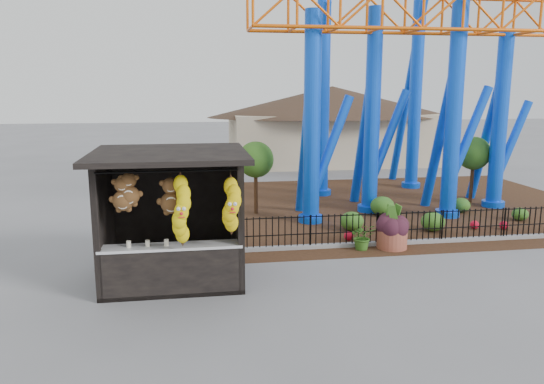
{
  "coord_description": "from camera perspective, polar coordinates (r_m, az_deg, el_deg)",
  "views": [
    {
      "loc": [
        -2.54,
        -11.22,
        4.56
      ],
      "look_at": [
        -0.55,
        1.5,
        2.0
      ],
      "focal_mm": 35.0,
      "sensor_mm": 36.0,
      "label": 1
    }
  ],
  "objects": [
    {
      "name": "pavilion",
      "position": [
        32.4,
        6.46,
        8.53
      ],
      "size": [
        15.0,
        15.0,
        4.8
      ],
      "color": "#BFAD8C",
      "rests_on": "ground"
    },
    {
      "name": "prize_booth",
      "position": [
        12.5,
        -10.74,
        -2.98
      ],
      "size": [
        3.5,
        3.4,
        3.12
      ],
      "color": "black",
      "rests_on": "ground"
    },
    {
      "name": "curb",
      "position": [
        16.28,
        15.23,
        -5.2
      ],
      "size": [
        18.0,
        0.18,
        0.12
      ],
      "primitive_type": "cube",
      "color": "gray",
      "rests_on": "ground"
    },
    {
      "name": "roller_coaster",
      "position": [
        20.98,
        13.05,
        16.11
      ],
      "size": [
        11.0,
        6.37,
        10.82
      ],
      "color": "blue",
      "rests_on": "ground"
    },
    {
      "name": "ground",
      "position": [
        12.37,
        3.64,
        -10.4
      ],
      "size": [
        120.0,
        120.0,
        0.0
      ],
      "primitive_type": "plane",
      "color": "slate",
      "rests_on": "ground"
    },
    {
      "name": "picket_fence",
      "position": [
        16.55,
        18.16,
        -3.53
      ],
      "size": [
        12.2,
        0.06,
        1.0
      ],
      "primitive_type": null,
      "color": "black",
      "rests_on": "ground"
    },
    {
      "name": "potted_plant",
      "position": [
        15.3,
        9.74,
        -4.74
      ],
      "size": [
        0.75,
        0.67,
        0.78
      ],
      "primitive_type": "imported",
      "rotation": [
        0.0,
        0.0,
        -0.09
      ],
      "color": "#1F5218",
      "rests_on": "ground"
    },
    {
      "name": "landscaping",
      "position": [
        18.69,
        14.86,
        -2.28
      ],
      "size": [
        7.01,
        3.45,
        0.68
      ],
      "color": "#2F5D1B",
      "rests_on": "mulch_bed"
    },
    {
      "name": "terracotta_planter",
      "position": [
        15.62,
        12.78,
        -4.95
      ],
      "size": [
        1.08,
        1.08,
        0.55
      ],
      "primitive_type": "cylinder",
      "rotation": [
        0.0,
        0.0,
        -0.3
      ],
      "color": "#9C4C39",
      "rests_on": "ground"
    },
    {
      "name": "planter_foliage",
      "position": [
        15.47,
        12.87,
        -2.83
      ],
      "size": [
        0.7,
        0.7,
        0.64
      ],
      "primitive_type": "ellipsoid",
      "color": "#32141F",
      "rests_on": "terracotta_planter"
    },
    {
      "name": "mulch_bed",
      "position": [
        20.8,
        9.65,
        -1.56
      ],
      "size": [
        18.0,
        12.0,
        0.02
      ],
      "primitive_type": "cube",
      "color": "#331E11",
      "rests_on": "ground"
    }
  ]
}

